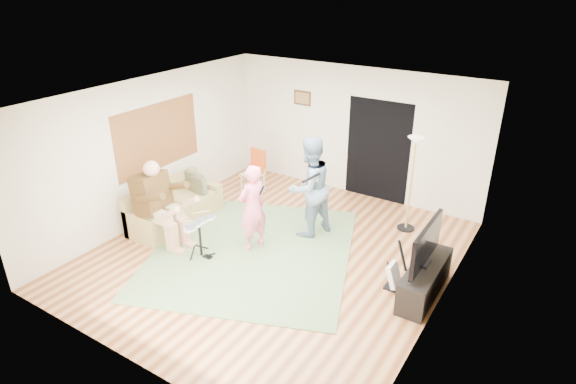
{
  "coord_description": "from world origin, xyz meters",
  "views": [
    {
      "loc": [
        3.94,
        -5.78,
        4.4
      ],
      "look_at": [
        0.09,
        0.3,
        1.06
      ],
      "focal_mm": 30.0,
      "sensor_mm": 36.0,
      "label": 1
    }
  ],
  "objects_px": {
    "guitarist": "(310,187)",
    "tv_cabinet": "(425,280)",
    "dining_chair": "(254,177)",
    "guitar_spare": "(394,275)",
    "television": "(426,244)",
    "drum_kit": "(200,241)",
    "torchiere_lamp": "(413,168)",
    "singer": "(253,208)",
    "sofa": "(173,209)"
  },
  "relations": [
    {
      "from": "dining_chair",
      "to": "guitar_spare",
      "type": "bearing_deg",
      "value": -15.57
    },
    {
      "from": "drum_kit",
      "to": "guitarist",
      "type": "height_order",
      "value": "guitarist"
    },
    {
      "from": "drum_kit",
      "to": "guitar_spare",
      "type": "bearing_deg",
      "value": 15.52
    },
    {
      "from": "drum_kit",
      "to": "torchiere_lamp",
      "type": "bearing_deg",
      "value": 46.78
    },
    {
      "from": "drum_kit",
      "to": "television",
      "type": "distance_m",
      "value": 3.63
    },
    {
      "from": "sofa",
      "to": "tv_cabinet",
      "type": "xyz_separation_m",
      "value": [
        4.78,
        0.32,
        -0.0
      ]
    },
    {
      "from": "dining_chair",
      "to": "television",
      "type": "height_order",
      "value": "television"
    },
    {
      "from": "singer",
      "to": "guitar_spare",
      "type": "height_order",
      "value": "singer"
    },
    {
      "from": "guitar_spare",
      "to": "dining_chair",
      "type": "relative_size",
      "value": 0.91
    },
    {
      "from": "dining_chair",
      "to": "television",
      "type": "distance_m",
      "value": 4.55
    },
    {
      "from": "singer",
      "to": "television",
      "type": "relative_size",
      "value": 1.28
    },
    {
      "from": "singer",
      "to": "guitar_spare",
      "type": "distance_m",
      "value": 2.56
    },
    {
      "from": "singer",
      "to": "tv_cabinet",
      "type": "bearing_deg",
      "value": 110.64
    },
    {
      "from": "singer",
      "to": "television",
      "type": "distance_m",
      "value": 2.89
    },
    {
      "from": "sofa",
      "to": "dining_chair",
      "type": "xyz_separation_m",
      "value": [
        0.51,
        1.92,
        0.08
      ]
    },
    {
      "from": "singer",
      "to": "dining_chair",
      "type": "height_order",
      "value": "singer"
    },
    {
      "from": "guitar_spare",
      "to": "torchiere_lamp",
      "type": "distance_m",
      "value": 2.2
    },
    {
      "from": "sofa",
      "to": "singer",
      "type": "bearing_deg",
      "value": 1.84
    },
    {
      "from": "sofa",
      "to": "singer",
      "type": "height_order",
      "value": "singer"
    },
    {
      "from": "guitarist",
      "to": "television",
      "type": "bearing_deg",
      "value": 93.66
    },
    {
      "from": "torchiere_lamp",
      "to": "tv_cabinet",
      "type": "height_order",
      "value": "torchiere_lamp"
    },
    {
      "from": "dining_chair",
      "to": "singer",
      "type": "bearing_deg",
      "value": -45.62
    },
    {
      "from": "torchiere_lamp",
      "to": "dining_chair",
      "type": "bearing_deg",
      "value": -176.93
    },
    {
      "from": "guitar_spare",
      "to": "dining_chair",
      "type": "xyz_separation_m",
      "value": [
        -3.85,
        1.72,
        0.09
      ]
    },
    {
      "from": "drum_kit",
      "to": "guitarist",
      "type": "distance_m",
      "value": 2.1
    },
    {
      "from": "singer",
      "to": "dining_chair",
      "type": "distance_m",
      "value": 2.34
    },
    {
      "from": "torchiere_lamp",
      "to": "drum_kit",
      "type": "bearing_deg",
      "value": -133.22
    },
    {
      "from": "tv_cabinet",
      "to": "torchiere_lamp",
      "type": "bearing_deg",
      "value": 117.07
    },
    {
      "from": "sofa",
      "to": "singer",
      "type": "relative_size",
      "value": 1.24
    },
    {
      "from": "guitarist",
      "to": "tv_cabinet",
      "type": "xyz_separation_m",
      "value": [
        2.36,
        -0.67,
        -0.67
      ]
    },
    {
      "from": "guitarist",
      "to": "torchiere_lamp",
      "type": "relative_size",
      "value": 1.03
    },
    {
      "from": "dining_chair",
      "to": "tv_cabinet",
      "type": "bearing_deg",
      "value": -12.03
    },
    {
      "from": "sofa",
      "to": "guitar_spare",
      "type": "height_order",
      "value": "guitar_spare"
    },
    {
      "from": "drum_kit",
      "to": "tv_cabinet",
      "type": "relative_size",
      "value": 0.48
    },
    {
      "from": "guitarist",
      "to": "guitar_spare",
      "type": "bearing_deg",
      "value": 87.65
    },
    {
      "from": "drum_kit",
      "to": "dining_chair",
      "type": "relative_size",
      "value": 0.71
    },
    {
      "from": "drum_kit",
      "to": "guitarist",
      "type": "xyz_separation_m",
      "value": [
        1.14,
        1.65,
        0.63
      ]
    },
    {
      "from": "singer",
      "to": "guitarist",
      "type": "xyz_separation_m",
      "value": [
        0.56,
        0.94,
        0.16
      ]
    },
    {
      "from": "sofa",
      "to": "guitarist",
      "type": "xyz_separation_m",
      "value": [
        2.42,
        1.0,
        0.67
      ]
    },
    {
      "from": "guitar_spare",
      "to": "torchiere_lamp",
      "type": "xyz_separation_m",
      "value": [
        -0.49,
        1.9,
        0.98
      ]
    },
    {
      "from": "guitar_spare",
      "to": "dining_chair",
      "type": "height_order",
      "value": "dining_chair"
    },
    {
      "from": "singer",
      "to": "guitar_spare",
      "type": "xyz_separation_m",
      "value": [
        2.5,
        0.14,
        -0.52
      ]
    },
    {
      "from": "drum_kit",
      "to": "television",
      "type": "height_order",
      "value": "television"
    },
    {
      "from": "guitarist",
      "to": "tv_cabinet",
      "type": "height_order",
      "value": "guitarist"
    },
    {
      "from": "dining_chair",
      "to": "torchiere_lamp",
      "type": "bearing_deg",
      "value": 11.6
    },
    {
      "from": "drum_kit",
      "to": "torchiere_lamp",
      "type": "relative_size",
      "value": 0.38
    },
    {
      "from": "guitar_spare",
      "to": "television",
      "type": "distance_m",
      "value": 0.72
    },
    {
      "from": "torchiere_lamp",
      "to": "television",
      "type": "distance_m",
      "value": 2.01
    },
    {
      "from": "singer",
      "to": "torchiere_lamp",
      "type": "height_order",
      "value": "torchiere_lamp"
    },
    {
      "from": "sofa",
      "to": "television",
      "type": "height_order",
      "value": "television"
    }
  ]
}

